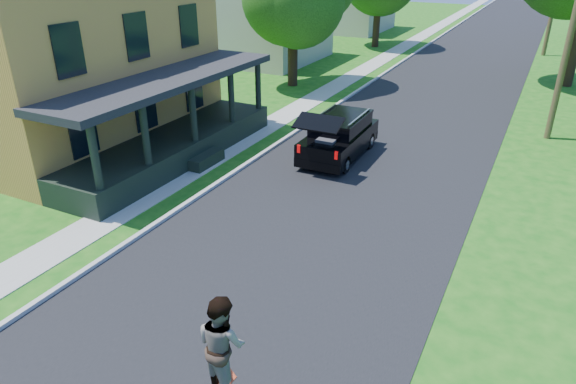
% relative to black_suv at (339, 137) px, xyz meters
% --- Properties ---
extents(ground, '(140.00, 140.00, 0.00)m').
position_rel_black_suv_xyz_m(ground, '(1.40, -9.00, -0.81)').
color(ground, '#135711').
rests_on(ground, ground).
extents(street, '(8.00, 120.00, 0.02)m').
position_rel_black_suv_xyz_m(street, '(1.40, 11.00, -0.81)').
color(street, black).
rests_on(street, ground).
extents(curb, '(0.15, 120.00, 0.12)m').
position_rel_black_suv_xyz_m(curb, '(-2.65, 11.00, -0.81)').
color(curb, '#A8A8A3').
rests_on(curb, ground).
extents(sidewalk, '(1.30, 120.00, 0.03)m').
position_rel_black_suv_xyz_m(sidewalk, '(-4.20, 11.00, -0.81)').
color(sidewalk, gray).
rests_on(sidewalk, ground).
extents(front_walk, '(6.50, 1.20, 0.03)m').
position_rel_black_suv_xyz_m(front_walk, '(-8.10, -3.00, -0.81)').
color(front_walk, gray).
rests_on(front_walk, ground).
extents(main_house, '(15.56, 15.56, 10.10)m').
position_rel_black_suv_xyz_m(main_house, '(-11.40, -3.00, 4.11)').
color(main_house, '#E49542').
rests_on(main_house, ground).
extents(black_suv, '(1.78, 4.55, 2.11)m').
position_rel_black_suv_xyz_m(black_suv, '(0.00, 0.00, 0.00)').
color(black_suv, black).
rests_on(black_suv, ground).
extents(skateboarder, '(1.07, 0.95, 1.83)m').
position_rel_black_suv_xyz_m(skateboarder, '(2.70, -11.88, 0.64)').
color(skateboarder, black).
rests_on(skateboarder, ground).
extents(utility_pole_near, '(1.54, 0.55, 8.31)m').
position_rel_black_suv_xyz_m(utility_pole_near, '(7.00, 5.93, 3.48)').
color(utility_pole_near, '#4A3C22').
rests_on(utility_pole_near, ground).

